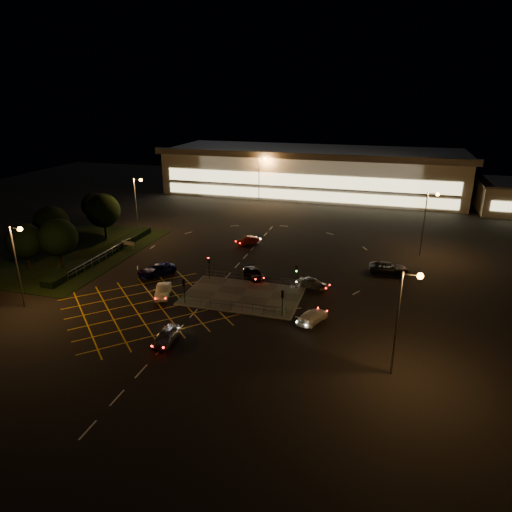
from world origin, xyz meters
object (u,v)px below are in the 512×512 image
(car_queue_white, at_px, (163,291))
(car_approach_white, at_px, (312,316))
(signal_ne, at_px, (297,272))
(signal_nw, at_px, (209,263))
(signal_sw, at_px, (184,286))
(car_right_silver, at_px, (313,283))
(car_left_blue, at_px, (157,270))
(car_far_dkgrey, at_px, (254,273))
(car_circ_red, at_px, (248,240))
(signal_se, at_px, (282,298))
(car_east_grey, at_px, (389,268))
(car_near_silver, at_px, (166,336))

(car_queue_white, distance_m, car_approach_white, 19.02)
(signal_ne, bearing_deg, signal_nw, 180.00)
(signal_nw, bearing_deg, signal_sw, -90.00)
(car_right_silver, bearing_deg, car_left_blue, 109.55)
(car_far_dkgrey, distance_m, car_right_silver, 8.43)
(car_right_silver, distance_m, car_circ_red, 20.09)
(car_left_blue, distance_m, car_circ_red, 18.46)
(signal_se, bearing_deg, car_circ_red, -64.59)
(signal_nw, bearing_deg, car_right_silver, 3.77)
(car_left_blue, xyz_separation_m, car_east_grey, (31.05, 9.66, 0.01))
(car_queue_white, bearing_deg, car_approach_white, -22.97)
(signal_ne, distance_m, car_east_grey, 14.68)
(signal_nw, xyz_separation_m, car_far_dkgrey, (5.66, 2.11, -1.72))
(signal_nw, bearing_deg, car_east_grey, 21.22)
(signal_sw, xyz_separation_m, car_left_blue, (-7.64, 7.42, -1.62))
(signal_nw, relative_size, car_left_blue, 0.59)
(signal_sw, distance_m, car_approach_white, 15.56)
(car_right_silver, height_order, car_east_grey, car_east_grey)
(car_left_blue, height_order, car_far_dkgrey, car_left_blue)
(signal_nw, height_order, car_far_dkgrey, signal_nw)
(signal_ne, relative_size, car_left_blue, 0.59)
(signal_se, height_order, signal_nw, same)
(car_right_silver, relative_size, car_circ_red, 1.09)
(signal_sw, relative_size, signal_se, 1.00)
(signal_ne, height_order, car_east_grey, signal_ne)
(car_right_silver, bearing_deg, signal_se, -177.10)
(car_circ_red, bearing_deg, car_approach_white, -21.20)
(car_left_blue, distance_m, car_east_grey, 32.52)
(car_circ_red, bearing_deg, car_near_silver, -50.58)
(signal_sw, xyz_separation_m, car_far_dkgrey, (5.66, 10.10, -1.72))
(signal_ne, height_order, car_left_blue, signal_ne)
(car_near_silver, xyz_separation_m, car_far_dkgrey, (3.78, 18.80, -0.09))
(car_near_silver, height_order, car_approach_white, car_near_silver)
(car_queue_white, height_order, car_approach_white, car_queue_white)
(signal_sw, xyz_separation_m, car_queue_white, (-3.50, 1.20, -1.64))
(signal_nw, relative_size, car_east_grey, 0.58)
(car_far_dkgrey, height_order, car_east_grey, car_east_grey)
(car_far_dkgrey, distance_m, car_circ_red, 14.70)
(signal_se, bearing_deg, car_left_blue, -20.69)
(car_near_silver, distance_m, car_circ_red, 32.64)
(signal_se, height_order, car_east_grey, signal_se)
(signal_sw, height_order, car_far_dkgrey, signal_sw)
(signal_sw, bearing_deg, signal_ne, -146.35)
(signal_se, relative_size, car_queue_white, 0.72)
(signal_se, distance_m, car_near_silver, 13.44)
(signal_se, relative_size, car_far_dkgrey, 0.70)
(signal_sw, distance_m, signal_se, 12.00)
(signal_sw, bearing_deg, car_near_silver, 102.25)
(signal_sw, xyz_separation_m, car_circ_red, (0.64, 23.91, -1.76))
(signal_nw, xyz_separation_m, car_approach_white, (15.47, -8.19, -1.71))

